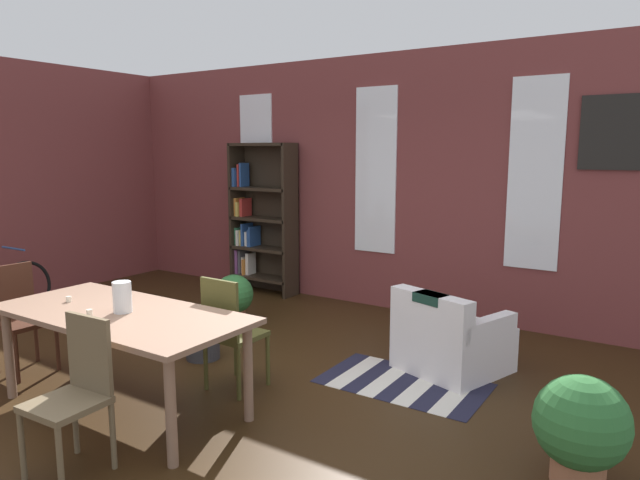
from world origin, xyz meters
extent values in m
plane|color=#32200F|center=(0.00, 0.00, 0.00)|extent=(10.41, 10.41, 0.00)
cube|color=brown|center=(0.00, 3.46, 1.54)|extent=(9.01, 0.12, 3.09)
cube|color=white|center=(-1.87, 3.39, 1.70)|extent=(0.55, 0.02, 2.01)
cube|color=white|center=(0.00, 3.39, 1.70)|extent=(0.55, 0.02, 2.01)
cube|color=white|center=(1.87, 3.39, 1.70)|extent=(0.55, 0.02, 2.01)
cube|color=#87644F|center=(-0.24, -0.21, 0.74)|extent=(2.03, 0.93, 0.04)
cylinder|color=#87644F|center=(-1.16, -0.58, 0.36)|extent=(0.07, 0.07, 0.72)
cylinder|color=#87644F|center=(0.67, -0.58, 0.36)|extent=(0.07, 0.07, 0.72)
cylinder|color=#87644F|center=(-1.16, 0.15, 0.36)|extent=(0.07, 0.07, 0.72)
cylinder|color=#87644F|center=(0.67, 0.15, 0.36)|extent=(0.07, 0.07, 0.72)
cylinder|color=silver|center=(-0.21, -0.21, 0.88)|extent=(0.14, 0.14, 0.23)
cylinder|color=silver|center=(-0.81, -0.26, 0.79)|extent=(0.04, 0.04, 0.04)
cylinder|color=silver|center=(-0.35, -0.39, 0.78)|extent=(0.04, 0.04, 0.04)
cube|color=#44421C|center=(0.21, 0.55, 0.45)|extent=(0.41, 0.41, 0.04)
cube|color=#44421C|center=(0.21, 0.37, 0.70)|extent=(0.38, 0.04, 0.50)
cylinder|color=#44421C|center=(0.40, 0.73, 0.21)|extent=(0.04, 0.04, 0.43)
cylinder|color=#44421C|center=(0.04, 0.74, 0.21)|extent=(0.04, 0.04, 0.43)
cylinder|color=#44421C|center=(0.39, 0.37, 0.21)|extent=(0.04, 0.04, 0.43)
cylinder|color=#44421C|center=(0.03, 0.38, 0.21)|extent=(0.04, 0.04, 0.43)
cube|color=brown|center=(0.21, -0.98, 0.45)|extent=(0.42, 0.42, 0.04)
cube|color=brown|center=(0.21, -0.79, 0.70)|extent=(0.38, 0.05, 0.50)
cylinder|color=brown|center=(0.04, -1.16, 0.21)|extent=(0.04, 0.04, 0.43)
cylinder|color=brown|center=(0.40, -1.15, 0.21)|extent=(0.04, 0.04, 0.43)
cylinder|color=brown|center=(0.03, -0.80, 0.21)|extent=(0.04, 0.04, 0.43)
cylinder|color=brown|center=(0.39, -0.79, 0.21)|extent=(0.04, 0.04, 0.43)
cube|color=#3E1F14|center=(-1.56, -0.21, 0.45)|extent=(0.42, 0.42, 0.04)
cube|color=#3E1F14|center=(-1.75, -0.20, 0.70)|extent=(0.05, 0.38, 0.50)
cylinder|color=#3E1F14|center=(-1.39, -0.40, 0.21)|extent=(0.04, 0.04, 0.43)
cylinder|color=#3E1F14|center=(-1.37, -0.04, 0.21)|extent=(0.04, 0.04, 0.43)
cylinder|color=#3E1F14|center=(-1.73, -0.02, 0.21)|extent=(0.04, 0.04, 0.43)
cube|color=#2D2319|center=(-2.06, 3.19, 1.02)|extent=(0.04, 0.33, 2.04)
cube|color=#2D2319|center=(-1.14, 3.19, 1.02)|extent=(0.04, 0.33, 2.04)
cube|color=#2D2319|center=(-1.60, 3.35, 1.02)|extent=(0.96, 0.01, 2.04)
cube|color=#2D2319|center=(-1.60, 3.19, 0.20)|extent=(0.92, 0.33, 0.04)
cube|color=#8C4C8C|center=(-2.02, 3.19, 0.39)|extent=(0.05, 0.22, 0.34)
cube|color=#4C4C51|center=(-1.96, 3.19, 0.39)|extent=(0.04, 0.22, 0.34)
cube|color=white|center=(-1.92, 3.19, 0.35)|extent=(0.03, 0.18, 0.24)
cube|color=orange|center=(-1.89, 3.19, 0.33)|extent=(0.03, 0.25, 0.22)
cube|color=white|center=(-1.84, 3.19, 0.38)|extent=(0.05, 0.17, 0.30)
cube|color=#2D2319|center=(-1.60, 3.19, 0.61)|extent=(0.92, 0.33, 0.04)
cube|color=#33724C|center=(-2.02, 3.19, 0.75)|extent=(0.04, 0.20, 0.24)
cube|color=white|center=(-1.97, 3.19, 0.74)|extent=(0.04, 0.26, 0.21)
cube|color=gold|center=(-1.93, 3.19, 0.74)|extent=(0.03, 0.21, 0.22)
cube|color=#284C8C|center=(-1.89, 3.19, 0.79)|extent=(0.03, 0.24, 0.31)
cube|color=white|center=(-1.85, 3.19, 0.73)|extent=(0.05, 0.17, 0.20)
cube|color=#284C8C|center=(-1.79, 3.19, 0.75)|extent=(0.03, 0.23, 0.23)
cube|color=#284C8C|center=(-1.76, 3.19, 0.77)|extent=(0.03, 0.24, 0.28)
cube|color=#2D2319|center=(-1.60, 3.19, 1.02)|extent=(0.92, 0.33, 0.04)
cube|color=orange|center=(-2.02, 3.19, 1.17)|extent=(0.04, 0.19, 0.25)
cube|color=gold|center=(-1.97, 3.19, 1.14)|extent=(0.04, 0.26, 0.20)
cube|color=#B22D28|center=(-1.91, 3.19, 1.16)|extent=(0.05, 0.21, 0.25)
cube|color=#2D2319|center=(-1.60, 3.19, 1.43)|extent=(0.92, 0.33, 0.04)
cube|color=#284C8C|center=(-2.02, 3.19, 1.58)|extent=(0.05, 0.25, 0.26)
cube|color=#B22D28|center=(-1.96, 3.19, 1.60)|extent=(0.03, 0.18, 0.31)
cube|color=#284C8C|center=(-1.92, 3.19, 1.61)|extent=(0.03, 0.18, 0.32)
cube|color=#2D2319|center=(-1.60, 3.19, 2.02)|extent=(0.92, 0.33, 0.04)
cube|color=white|center=(1.58, 1.90, 0.20)|extent=(1.01, 1.01, 0.40)
cube|color=white|center=(1.48, 1.60, 0.57)|extent=(0.81, 0.41, 0.35)
cube|color=white|center=(1.90, 1.80, 0.48)|extent=(0.34, 0.72, 0.15)
cube|color=white|center=(1.26, 2.01, 0.48)|extent=(0.34, 0.72, 0.15)
cube|color=#19382D|center=(1.48, 1.60, 0.71)|extent=(0.32, 0.25, 0.08)
torus|color=black|center=(-3.32, 0.78, 0.31)|extent=(0.06, 0.67, 0.67)
cylinder|color=#335999|center=(-3.32, 0.68, 0.81)|extent=(0.44, 0.04, 0.02)
cylinder|color=#333338|center=(-0.50, 0.88, 0.09)|extent=(0.32, 0.32, 0.18)
sphere|color=#387F42|center=(-0.50, 0.88, 0.33)|extent=(0.37, 0.37, 0.37)
cylinder|color=#9E6042|center=(2.82, 0.61, 0.08)|extent=(0.31, 0.31, 0.16)
sphere|color=#2D6B33|center=(2.82, 0.61, 0.38)|extent=(0.55, 0.55, 0.55)
cylinder|color=#9E6042|center=(-1.00, 1.88, 0.08)|extent=(0.26, 0.26, 0.16)
sphere|color=#2D6B33|center=(-1.00, 1.88, 0.33)|extent=(0.45, 0.45, 0.45)
cube|color=#1E1E33|center=(0.73, 1.37, 0.00)|extent=(0.15, 0.80, 0.01)
cube|color=silver|center=(0.88, 1.37, 0.00)|extent=(0.15, 0.80, 0.01)
cube|color=#1E1E33|center=(1.04, 1.37, 0.00)|extent=(0.15, 0.80, 0.01)
cube|color=silver|center=(1.19, 1.37, 0.00)|extent=(0.15, 0.80, 0.01)
cube|color=#1E1E33|center=(1.34, 1.37, 0.00)|extent=(0.15, 0.80, 0.01)
cube|color=silver|center=(1.49, 1.37, 0.00)|extent=(0.15, 0.80, 0.01)
cube|color=#1E1E33|center=(1.64, 1.37, 0.00)|extent=(0.15, 0.80, 0.01)
cube|color=silver|center=(1.80, 1.37, 0.00)|extent=(0.15, 0.80, 0.01)
cube|color=#1E1E33|center=(1.95, 1.37, 0.00)|extent=(0.15, 0.80, 0.01)
cube|color=black|center=(2.55, 3.39, 2.12)|extent=(0.56, 0.03, 0.72)
camera|label=1|loc=(3.22, -2.82, 1.95)|focal=31.84mm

